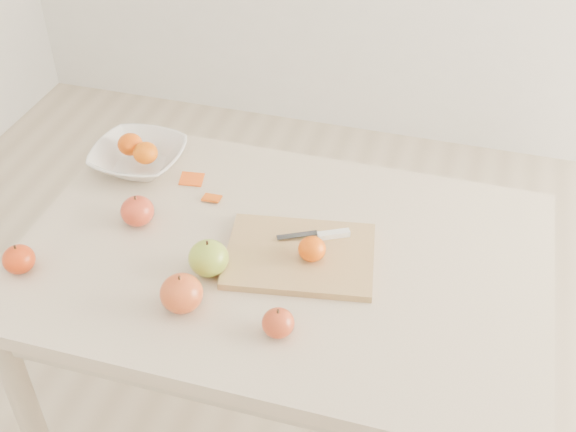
# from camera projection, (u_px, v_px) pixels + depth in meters

# --- Properties ---
(table) EXTENTS (1.20, 0.80, 0.75)m
(table) POSITION_uv_depth(u_px,v_px,m) (282.00, 284.00, 1.71)
(table) COLOR beige
(table) RESTS_ON ground
(cutting_board) EXTENTS (0.37, 0.29, 0.02)m
(cutting_board) POSITION_uv_depth(u_px,v_px,m) (300.00, 256.00, 1.63)
(cutting_board) COLOR tan
(cutting_board) RESTS_ON table
(board_tangerine) EXTENTS (0.06, 0.06, 0.05)m
(board_tangerine) POSITION_uv_depth(u_px,v_px,m) (312.00, 249.00, 1.59)
(board_tangerine) COLOR #D45307
(board_tangerine) RESTS_ON cutting_board
(fruit_bowl) EXTENTS (0.24, 0.24, 0.06)m
(fruit_bowl) POSITION_uv_depth(u_px,v_px,m) (139.00, 157.00, 1.89)
(fruit_bowl) COLOR white
(fruit_bowl) RESTS_ON table
(bowl_tangerine_near) EXTENTS (0.07, 0.07, 0.06)m
(bowl_tangerine_near) POSITION_uv_depth(u_px,v_px,m) (130.00, 144.00, 1.89)
(bowl_tangerine_near) COLOR #CC5307
(bowl_tangerine_near) RESTS_ON fruit_bowl
(bowl_tangerine_far) EXTENTS (0.06, 0.06, 0.06)m
(bowl_tangerine_far) POSITION_uv_depth(u_px,v_px,m) (145.00, 153.00, 1.86)
(bowl_tangerine_far) COLOR #E86208
(bowl_tangerine_far) RESTS_ON fruit_bowl
(orange_peel_a) EXTENTS (0.07, 0.05, 0.01)m
(orange_peel_a) POSITION_uv_depth(u_px,v_px,m) (192.00, 181.00, 1.86)
(orange_peel_a) COLOR #E14E0F
(orange_peel_a) RESTS_ON table
(orange_peel_b) EXTENTS (0.05, 0.04, 0.01)m
(orange_peel_b) POSITION_uv_depth(u_px,v_px,m) (212.00, 199.00, 1.80)
(orange_peel_b) COLOR #E35910
(orange_peel_b) RESTS_ON table
(paring_knife) EXTENTS (0.16, 0.08, 0.01)m
(paring_knife) POSITION_uv_depth(u_px,v_px,m) (328.00, 234.00, 1.66)
(paring_knife) COLOR white
(paring_knife) RESTS_ON cutting_board
(apple_green) EXTENTS (0.09, 0.09, 0.08)m
(apple_green) POSITION_uv_depth(u_px,v_px,m) (209.00, 258.00, 1.57)
(apple_green) COLOR #729D1C
(apple_green) RESTS_ON table
(apple_red_b) EXTENTS (0.08, 0.08, 0.07)m
(apple_red_b) POSITION_uv_depth(u_px,v_px,m) (137.00, 211.00, 1.71)
(apple_red_b) COLOR #9F090F
(apple_red_b) RESTS_ON table
(apple_red_e) EXTENTS (0.07, 0.07, 0.06)m
(apple_red_e) POSITION_uv_depth(u_px,v_px,m) (278.00, 323.00, 1.44)
(apple_red_e) COLOR maroon
(apple_red_e) RESTS_ON table
(apple_red_d) EXTENTS (0.07, 0.07, 0.06)m
(apple_red_d) POSITION_uv_depth(u_px,v_px,m) (19.00, 259.00, 1.58)
(apple_red_d) COLOR #990C03
(apple_red_d) RESTS_ON table
(apple_red_c) EXTENTS (0.09, 0.09, 0.08)m
(apple_red_c) POSITION_uv_depth(u_px,v_px,m) (181.00, 293.00, 1.49)
(apple_red_c) COLOR #A51E17
(apple_red_c) RESTS_ON table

